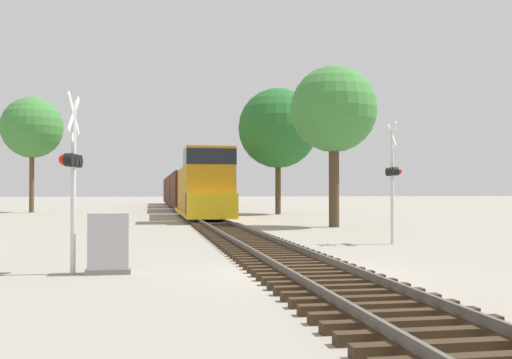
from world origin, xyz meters
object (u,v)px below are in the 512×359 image
object	(u,v)px
freight_train	(184,191)
crossing_signal_near	(72,167)
crossing_signal_far	(393,175)
tree_deep_background	(32,128)
relay_cabinet	(109,244)
tree_far_right	(334,110)
tree_mid_background	(278,128)

from	to	relation	value
freight_train	crossing_signal_near	world-z (taller)	freight_train
crossing_signal_far	tree_deep_background	bearing A→B (deg)	31.93
relay_cabinet	tree_deep_background	world-z (taller)	tree_deep_background
freight_train	relay_cabinet	bearing A→B (deg)	-95.21
relay_cabinet	tree_deep_background	distance (m)	43.42
tree_far_right	crossing_signal_far	bearing A→B (deg)	-95.64
tree_mid_background	tree_deep_background	bearing A→B (deg)	159.04
tree_far_right	tree_mid_background	distance (m)	17.69
relay_cabinet	tree_mid_background	distance (m)	36.29
relay_cabinet	tree_mid_background	xyz separation A→B (m)	(11.33, 33.87, 6.39)
crossing_signal_near	tree_far_right	xyz separation A→B (m)	(11.37, 16.12, 3.75)
crossing_signal_far	tree_mid_background	world-z (taller)	tree_mid_background
crossing_signal_near	relay_cabinet	size ratio (longest dim) A/B	2.97
freight_train	tree_far_right	distance (m)	33.46
crossing_signal_near	relay_cabinet	bearing A→B (deg)	91.83
crossing_signal_far	relay_cabinet	distance (m)	11.46
crossing_signal_far	tree_deep_background	world-z (taller)	tree_deep_background
freight_train	crossing_signal_far	distance (m)	43.06
crossing_signal_far	relay_cabinet	xyz separation A→B (m)	(-9.53, -6.09, -1.81)
crossing_signal_far	tree_mid_background	distance (m)	28.21
crossing_signal_far	tree_mid_background	xyz separation A→B (m)	(1.80, 27.78, 4.59)
crossing_signal_far	relay_cabinet	bearing A→B (deg)	126.57
crossing_signal_near	tree_mid_background	xyz separation A→B (m)	(12.17, 33.78, 4.63)
freight_train	relay_cabinet	xyz separation A→B (m)	(-4.45, -48.85, -1.26)
freight_train	relay_cabinet	distance (m)	49.07
crossing_signal_far	tree_mid_background	size ratio (longest dim) A/B	0.42
tree_deep_background	relay_cabinet	bearing A→B (deg)	-77.31
crossing_signal_near	tree_mid_background	world-z (taller)	tree_mid_background
relay_cabinet	tree_deep_background	size ratio (longest dim) A/B	0.14
crossing_signal_far	tree_far_right	world-z (taller)	tree_far_right
relay_cabinet	tree_far_right	size ratio (longest dim) A/B	0.16
tree_far_right	tree_deep_background	size ratio (longest dim) A/B	0.83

